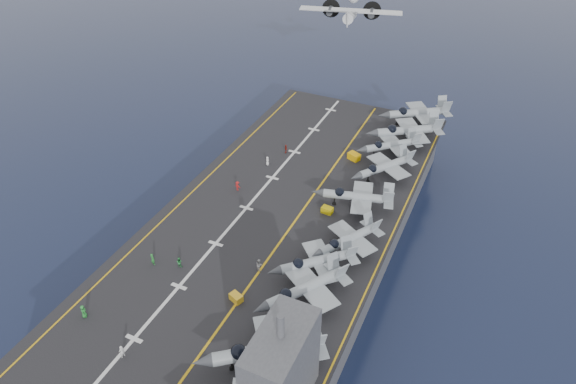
% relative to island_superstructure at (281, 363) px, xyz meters
% --- Properties ---
extents(ground, '(500.00, 500.00, 0.00)m').
position_rel_island_superstructure_xyz_m(ground, '(-15.00, 30.00, -17.90)').
color(ground, '#142135').
rests_on(ground, ground).
extents(hull, '(36.00, 90.00, 10.00)m').
position_rel_island_superstructure_xyz_m(hull, '(-15.00, 30.00, -12.90)').
color(hull, '#56595E').
rests_on(hull, ground).
extents(flight_deck, '(38.00, 92.00, 0.40)m').
position_rel_island_superstructure_xyz_m(flight_deck, '(-15.00, 30.00, -7.70)').
color(flight_deck, black).
rests_on(flight_deck, hull).
extents(foul_line, '(0.35, 90.00, 0.02)m').
position_rel_island_superstructure_xyz_m(foul_line, '(-12.00, 30.00, -7.48)').
color(foul_line, gold).
rests_on(foul_line, flight_deck).
extents(landing_centerline, '(0.50, 90.00, 0.02)m').
position_rel_island_superstructure_xyz_m(landing_centerline, '(-21.00, 30.00, -7.48)').
color(landing_centerline, silver).
rests_on(landing_centerline, flight_deck).
extents(deck_edge_port, '(0.25, 90.00, 0.02)m').
position_rel_island_superstructure_xyz_m(deck_edge_port, '(-32.00, 30.00, -7.48)').
color(deck_edge_port, gold).
rests_on(deck_edge_port, flight_deck).
extents(deck_edge_stbd, '(0.25, 90.00, 0.02)m').
position_rel_island_superstructure_xyz_m(deck_edge_stbd, '(3.50, 30.00, -7.48)').
color(deck_edge_stbd, gold).
rests_on(deck_edge_stbd, flight_deck).
extents(island_superstructure, '(5.00, 10.00, 15.00)m').
position_rel_island_superstructure_xyz_m(island_superstructure, '(0.00, 0.00, 0.00)').
color(island_superstructure, '#56595E').
rests_on(island_superstructure, flight_deck).
extents(fighter_jet_1, '(19.18, 18.19, 5.55)m').
position_rel_island_superstructure_xyz_m(fighter_jet_1, '(-3.72, 4.08, -4.72)').
color(fighter_jet_1, gray).
rests_on(fighter_jet_1, flight_deck).
extents(fighter_jet_2, '(16.00, 17.34, 5.01)m').
position_rel_island_superstructure_xyz_m(fighter_jet_2, '(-3.66, 15.32, -5.00)').
color(fighter_jet_2, '#9BA5AC').
rests_on(fighter_jet_2, flight_deck).
extents(fighter_jet_3, '(15.88, 15.71, 4.66)m').
position_rel_island_superstructure_xyz_m(fighter_jet_3, '(-4.22, 20.96, -5.17)').
color(fighter_jet_3, '#9FA7AF').
rests_on(fighter_jet_3, flight_deck).
extents(fighter_jet_4, '(13.88, 15.33, 4.43)m').
position_rel_island_superstructure_xyz_m(fighter_jet_4, '(-1.78, 27.50, -5.28)').
color(fighter_jet_4, gray).
rests_on(fighter_jet_4, flight_deck).
extents(fighter_jet_5, '(15.75, 12.42, 4.82)m').
position_rel_island_superstructure_xyz_m(fighter_jet_5, '(-3.97, 38.18, -5.09)').
color(fighter_jet_5, gray).
rests_on(fighter_jet_5, flight_deck).
extents(fighter_jet_6, '(15.23, 16.37, 4.73)m').
position_rel_island_superstructure_xyz_m(fighter_jet_6, '(-2.36, 49.15, -5.13)').
color(fighter_jet_6, '#9BA4AD').
rests_on(fighter_jet_6, flight_deck).
extents(fighter_jet_7, '(15.69, 15.35, 4.58)m').
position_rel_island_superstructure_xyz_m(fighter_jet_7, '(-3.41, 57.24, -5.21)').
color(fighter_jet_7, gray).
rests_on(fighter_jet_7, flight_deck).
extents(fighter_jet_8, '(18.88, 17.46, 5.46)m').
position_rel_island_superstructure_xyz_m(fighter_jet_8, '(-1.77, 63.55, -4.77)').
color(fighter_jet_8, '#8E949C').
rests_on(fighter_jet_8, flight_deck).
extents(tow_cart_a, '(2.11, 1.74, 1.09)m').
position_rel_island_superstructure_xyz_m(tow_cart_a, '(-12.30, 11.20, -6.95)').
color(tow_cart_a, yellow).
rests_on(tow_cart_a, flight_deck).
extents(tow_cart_b, '(1.97, 1.39, 1.11)m').
position_rel_island_superstructure_xyz_m(tow_cart_b, '(-8.02, 34.66, -6.94)').
color(tow_cart_b, '#C2A809').
rests_on(tow_cart_b, flight_deck).
extents(tow_cart_c, '(2.67, 2.25, 1.36)m').
position_rel_island_superstructure_xyz_m(tow_cart_c, '(-9.38, 52.39, -6.82)').
color(tow_cart_c, '#E9A707').
rests_on(tow_cart_c, flight_deck).
extents(crew_0, '(1.34, 1.44, 1.99)m').
position_rel_island_superstructure_xyz_m(crew_0, '(-29.31, 0.19, -6.50)').
color(crew_0, '#268C33').
rests_on(crew_0, flight_deck).
extents(crew_1, '(1.45, 1.23, 2.05)m').
position_rel_island_superstructure_xyz_m(crew_1, '(-27.06, 12.20, -6.48)').
color(crew_1, '#268C33').
rests_on(crew_1, flight_deck).
extents(crew_2, '(1.13, 0.85, 1.72)m').
position_rel_island_superstructure_xyz_m(crew_2, '(-23.22, 13.46, -6.64)').
color(crew_2, '#278A3D').
rests_on(crew_2, flight_deck).
extents(crew_3, '(1.22, 0.93, 1.84)m').
position_rel_island_superstructure_xyz_m(crew_3, '(-24.91, 33.95, -6.58)').
color(crew_3, '#B21919').
rests_on(crew_3, flight_deck).
extents(crew_4, '(1.10, 1.27, 1.78)m').
position_rel_island_superstructure_xyz_m(crew_4, '(-22.48, 49.08, -6.61)').
color(crew_4, '#9D1A0D').
rests_on(crew_4, flight_deck).
extents(crew_5, '(1.27, 1.25, 1.78)m').
position_rel_island_superstructure_xyz_m(crew_5, '(-23.78, 43.57, -6.61)').
color(crew_5, white).
rests_on(crew_5, flight_deck).
extents(crew_6, '(1.04, 1.35, 2.01)m').
position_rel_island_superstructure_xyz_m(crew_6, '(-20.48, -2.73, -6.50)').
color(crew_6, silver).
rests_on(crew_6, flight_deck).
extents(crew_7, '(1.45, 1.34, 2.01)m').
position_rel_island_superstructure_xyz_m(crew_7, '(-12.18, 17.83, -6.50)').
color(crew_7, silver).
rests_on(crew_7, flight_deck).
extents(transport_plane, '(26.13, 20.87, 5.43)m').
position_rel_island_superstructure_xyz_m(transport_plane, '(-22.03, 82.56, 9.93)').
color(transport_plane, '#B8BBBD').
extents(fighter_jet_9, '(18.88, 17.46, 5.46)m').
position_rel_island_superstructure_xyz_m(fighter_jet_9, '(-1.77, 72.05, -4.77)').
color(fighter_jet_9, '#8E949C').
rests_on(fighter_jet_9, flight_deck).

